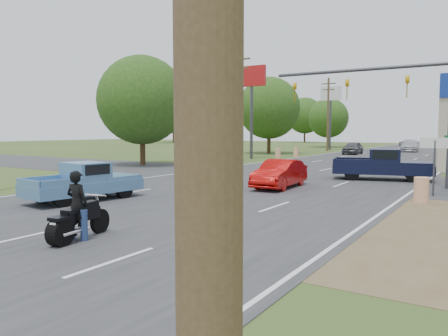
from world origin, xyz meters
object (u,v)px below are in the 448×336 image
Objects in this scene: motorcycle at (76,222)px; rider at (77,208)px; distant_car_silver at (410,146)px; distant_car_white at (409,143)px; navy_pickup at (385,164)px; blue_pickup at (86,181)px; red_convertible at (280,174)px; distant_car_grey at (353,148)px.

motorcycle is 1.27× the size of rider.
motorcycle is 0.41× the size of distant_car_silver.
distant_car_silver is at bearing 106.93° from distant_car_white.
navy_pickup is at bearing 105.30° from distant_car_white.
distant_car_silver is (-4.62, 36.85, -0.12)m from navy_pickup.
distant_car_silver is 1.16× the size of distant_car_white.
navy_pickup is (8.58, 14.02, 0.12)m from blue_pickup.
distant_car_white is (-4.50, 75.65, 0.15)m from motorcycle.
blue_pickup is 51.02m from distant_car_silver.
navy_pickup is 1.06× the size of distant_car_silver.
motorcycle is at bearing -93.07° from red_convertible.
blue_pickup is 1.09× the size of distant_car_grey.
distant_car_grey reaches higher than distant_car_white.
red_convertible is at bearing -95.62° from distant_car_silver.
red_convertible is 0.86× the size of blue_pickup.
navy_pickup is at bearing 57.08° from red_convertible.
navy_pickup is at bearing -110.11° from rider.
red_convertible is 1.92× the size of motorcycle.
navy_pickup is at bearing 65.79° from blue_pickup.
motorcycle is 45.37m from distant_car_grey.
distant_car_white is at bearing 90.82° from red_convertible.
rider is (0.02, -12.22, 0.17)m from red_convertible.
distant_car_silver is (-1.04, 55.39, -0.08)m from rider.
rider is at bearing -34.95° from blue_pickup.
blue_pickup is (-4.99, 4.53, -0.07)m from rider.
blue_pickup is (-4.97, -7.70, 0.09)m from red_convertible.
blue_pickup reaches higher than red_convertible.
rider reaches higher than distant_car_grey.
distant_car_white is at bearing -95.77° from rider.
rider is at bearing -85.26° from distant_car_grey.
red_convertible is 12.28m from motorcycle.
distant_car_white is (-4.46, 63.37, -0.05)m from red_convertible.
distant_car_grey is (-5.68, 44.95, -0.10)m from rider.
navy_pickup reaches higher than blue_pickup.
rider is at bearing 90.00° from motorcycle.
distant_car_grey reaches higher than motorcycle.
distant_car_silver is at bearing 173.44° from navy_pickup.
rider reaches higher than distant_car_silver.
navy_pickup is at bearing -73.13° from distant_car_grey.
distant_car_silver is at bearing 92.81° from blue_pickup.
navy_pickup reaches higher than red_convertible.
navy_pickup is at bearing -89.82° from distant_car_silver.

